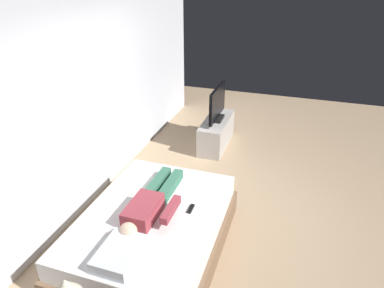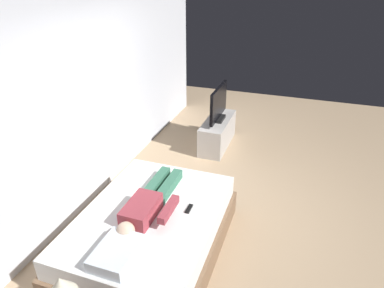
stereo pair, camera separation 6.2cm
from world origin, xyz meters
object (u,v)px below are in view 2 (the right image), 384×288
Objects in this scene: remote at (189,209)px; tv_stand at (217,133)px; pillow at (117,253)px; person at (148,204)px; lamp at (61,287)px; bed at (152,232)px; tv at (219,104)px.

tv_stand is (2.53, 0.37, -0.30)m from remote.
pillow is 0.38× the size of person.
person is (0.70, 0.03, 0.02)m from pillow.
lamp reaches higher than person.
remote reaches higher than bed.
lamp reaches higher than pillow.
lamp is at bearing 179.19° from tv_stand.
tv reaches higher than person.
tv is at bearing -0.81° from lamp.
remote is at bearing -16.06° from lamp.
tv is at bearing -0.12° from bed.
remote is at bearing -171.70° from tv_stand.
bed is 4.15× the size of pillow.
tv is at bearing 8.30° from remote.
bed is 0.36m from person.
tv is (2.68, -0.04, 0.16)m from person.
person is at bearing 110.47° from remote.
bed is 13.27× the size of remote.
tv is at bearing -0.10° from pillow.
tv_stand is at bearing -0.77° from person.
person is 1.34m from lamp.
tv reaches higher than remote.
lamp is at bearing 179.19° from tv.
bed is 2.26× the size of tv.
remote is (0.15, -0.40, -0.07)m from person.
person is 1.15× the size of tv_stand.
tv_stand is at bearing 0.00° from tv.
remote is (0.86, -0.37, -0.05)m from pillow.
person reaches higher than remote.
tv is (2.53, 0.37, 0.24)m from remote.
pillow is 0.44× the size of tv_stand.
bed is 2.76m from tv.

